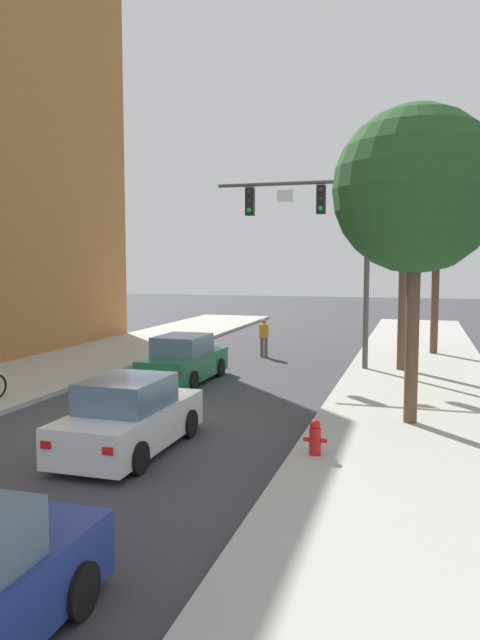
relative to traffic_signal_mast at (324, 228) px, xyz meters
The scene contains 10 objects.
ground_plane 11.20m from the traffic_signal_mast, 107.81° to the right, with size 120.00×120.00×0.00m, color #38383D.
sidewalk_right 11.30m from the traffic_signal_mast, 69.66° to the right, with size 5.00×60.00×0.15m, color #A8A59E.
traffic_signal_mast is the anchor object (origin of this frame).
car_lead_green 7.13m from the traffic_signal_mast, 138.93° to the right, with size 1.89×4.27×1.60m.
car_following_white 12.18m from the traffic_signal_mast, 102.36° to the right, with size 1.88×4.26×1.60m.
pedestrian_crossing_road 5.81m from the traffic_signal_mast, 138.99° to the left, with size 0.36×0.22×1.64m.
fire_hydrant 11.75m from the traffic_signal_mast, 82.01° to the right, with size 0.48×0.24×0.72m.
street_tree_nearest 8.17m from the traffic_signal_mast, 66.22° to the right, with size 3.93×3.93×7.53m.
street_tree_second 2.92m from the traffic_signal_mast, ahead, with size 2.88×2.88×7.20m.
street_tree_third 6.22m from the traffic_signal_mast, 48.93° to the left, with size 3.03×3.03×6.61m.
Camera 1 is at (6.43, -13.15, 3.99)m, focal length 34.24 mm.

